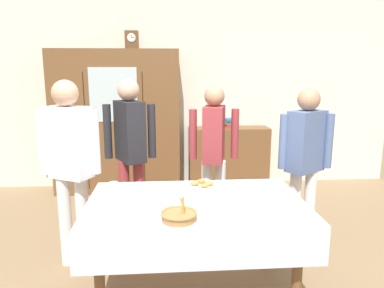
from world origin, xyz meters
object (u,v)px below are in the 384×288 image
Objects in this scene: person_behind_table_right at (130,143)px; bread_basket at (179,215)px; tea_cup_front_edge at (174,192)px; tea_cup_near_right at (166,204)px; dining_table at (196,216)px; tea_cup_near_left at (114,186)px; pastry_plate at (202,185)px; person_beside_shelf at (305,153)px; person_behind_table_left at (70,156)px; tea_cup_far_left at (120,206)px; bookshelf_low at (228,157)px; book_stack at (229,123)px; mantel_clock at (132,40)px; tea_cup_center at (262,190)px; person_by_cabinet at (214,145)px; spoon_far_left at (124,219)px; tea_cup_mid_left at (258,202)px; spoon_mid_right at (219,203)px; wall_cabinet at (117,122)px.

bread_basket is at bearing -72.91° from person_behind_table_right.
tea_cup_near_right is at bearing -105.29° from tea_cup_front_edge.
dining_table is at bearing -62.73° from person_behind_table_right.
tea_cup_near_left reaches higher than pastry_plate.
person_beside_shelf is 2.15m from person_behind_table_left.
bookshelf_low is at bearing 65.53° from tea_cup_far_left.
mantel_clock is at bearing -177.84° from book_stack.
tea_cup_center is 0.08× the size of person_behind_table_right.
person_beside_shelf reaches higher than dining_table.
person_beside_shelf reaches higher than tea_cup_near_right.
tea_cup_near_right is at bearing -112.07° from person_by_cabinet.
dining_table is at bearing 28.21° from spoon_far_left.
person_behind_table_left reaches higher than tea_cup_near_left.
tea_cup_mid_left is 0.54× the size of bread_basket.
spoon_mid_right is (0.31, 0.27, -0.03)m from bread_basket.
tea_cup_far_left is at bearing -114.47° from bookshelf_low.
dining_table is 0.58m from tea_cup_center.
person_behind_table_left reaches higher than book_stack.
person_behind_table_right is (0.32, -1.47, 0.00)m from wall_cabinet.
tea_cup_near_left is 0.08× the size of person_beside_shelf.
person_by_cabinet is (0.44, 1.00, 0.15)m from tea_cup_front_edge.
dining_table is 1.03× the size of person_by_cabinet.
person_behind_table_right is at bearing 130.97° from pastry_plate.
tea_cup_center is at bearing -0.27° from tea_cup_front_edge.
tea_cup_near_left reaches higher than spoon_mid_right.
person_by_cabinet is (0.42, 1.49, 0.14)m from bread_basket.
person_behind_table_left is at bearing -155.16° from person_by_cabinet.
person_behind_table_left is (-1.04, 0.57, 0.34)m from dining_table.
tea_cup_near_right is at bearing 35.14° from spoon_far_left.
tea_cup_mid_left is 0.08× the size of person_behind_table_right.
person_behind_table_right is at bearing -176.05° from person_by_cabinet.
mantel_clock reaches higher than tea_cup_near_right.
tea_cup_far_left is 1.53m from person_by_cabinet.
dining_table is at bearing 10.38° from tea_cup_far_left.
bread_basket reaches higher than tea_cup_mid_left.
person_behind_table_left is (-2.14, -0.19, 0.06)m from person_beside_shelf.
book_stack is at bearing 49.86° from person_behind_table_right.
person_beside_shelf is at bearing 39.97° from spoon_mid_right.
dining_table is 1.38× the size of bookshelf_low.
person_behind_table_right is at bearing -130.14° from bookshelf_low.
person_beside_shelf is at bearing 13.36° from tea_cup_near_left.
spoon_far_left is at bearing -127.69° from tea_cup_front_edge.
bookshelf_low reaches higher than tea_cup_center.
book_stack is at bearing 71.15° from tea_cup_near_right.
spoon_mid_right is (0.17, -0.03, 0.11)m from dining_table.
tea_cup_near_left is at bearing -30.02° from person_behind_table_left.
person_beside_shelf is at bearing 24.64° from tea_cup_front_edge.
person_behind_table_left reaches higher than spoon_mid_right.
book_stack reaches higher than tea_cup_near_left.
spoon_mid_right is at bearing -151.26° from tea_cup_center.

